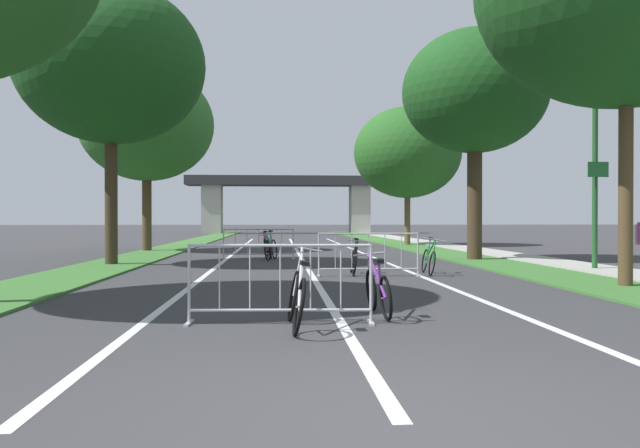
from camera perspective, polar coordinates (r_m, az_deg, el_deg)
ground_plane at (r=4.34m, az=7.72°, el=-18.02°), size 300.00×300.00×0.00m
grass_verge_left at (r=32.02m, az=-12.79°, el=-1.99°), size 2.05×67.41×0.05m
grass_verge_right at (r=32.32m, az=7.85°, el=-1.96°), size 2.05×67.41×0.05m
sidewalk_path_right at (r=32.75m, az=11.08°, el=-1.90°), size 1.71×67.41×0.08m
lane_stripe_center at (r=23.58m, az=-1.90°, el=-2.89°), size 0.14×38.99×0.01m
lane_stripe_right_lane at (r=23.82m, az=4.38°, el=-2.86°), size 0.14×38.99×0.01m
lane_stripe_left_lane at (r=23.64m, az=-8.23°, el=-2.89°), size 0.14×38.99×0.01m
overpass_bridge at (r=59.80m, az=-3.13°, el=2.90°), size 19.25×3.33×5.55m
tree_left_maple_mid at (r=19.79m, az=-18.85°, el=13.82°), size 5.55×5.55×8.33m
tree_left_oak_near at (r=27.47m, az=-15.80°, el=8.87°), size 5.68×5.68×7.84m
tree_right_pine_far at (r=21.45m, az=14.17°, el=11.76°), size 4.81×4.81×7.67m
tree_right_pine_near at (r=32.59m, az=8.12°, el=6.58°), size 5.60×5.60×7.25m
lamppost_with_sign at (r=17.90m, az=24.18°, el=5.86°), size 0.56×0.32×5.17m
crowd_barrier_nearest at (r=8.11m, az=-3.71°, el=-5.59°), size 2.47×0.56×1.05m
crowd_barrier_second at (r=14.81m, az=4.52°, el=-2.86°), size 2.46×0.54×1.05m
crowd_barrier_third at (r=21.22m, az=-5.72°, el=-1.86°), size 2.47×0.57×1.05m
bicycle_black_0 at (r=15.31m, az=3.17°, el=-3.40°), size 0.52×1.62×0.91m
bicycle_silver_1 at (r=7.76m, az=-2.18°, el=-6.88°), size 0.54×1.77×1.05m
bicycle_purple_2 at (r=8.83m, az=5.40°, el=-6.22°), size 0.48×1.59×0.89m
bicycle_teal_3 at (r=20.67m, az=-4.60°, el=-2.31°), size 0.64×1.62×1.01m
bicycle_red_4 at (r=21.57m, az=-4.91°, el=-2.21°), size 0.57×1.69×0.98m
bicycle_green_5 at (r=15.55m, az=10.05°, el=-3.29°), size 0.54×1.64×0.94m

